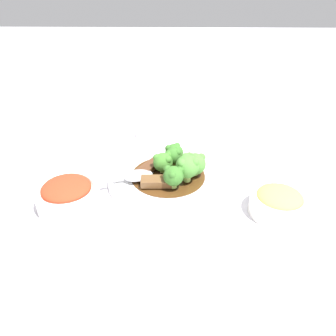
# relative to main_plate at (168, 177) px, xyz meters

# --- Properties ---
(ground_plane) EXTENTS (4.00, 4.00, 0.00)m
(ground_plane) POSITION_rel_main_plate_xyz_m (0.00, 0.00, -0.01)
(ground_plane) COLOR silver
(main_plate) EXTENTS (0.26, 0.26, 0.02)m
(main_plate) POSITION_rel_main_plate_xyz_m (0.00, 0.00, 0.00)
(main_plate) COLOR white
(main_plate) RESTS_ON ground_plane
(beef_strip_0) EXTENTS (0.05, 0.06, 0.02)m
(beef_strip_0) POSITION_rel_main_plate_xyz_m (-0.04, -0.02, 0.02)
(beef_strip_0) COLOR brown
(beef_strip_0) RESTS_ON main_plate
(beef_strip_1) EXTENTS (0.06, 0.07, 0.01)m
(beef_strip_1) POSITION_rel_main_plate_xyz_m (0.04, -0.02, 0.01)
(beef_strip_1) COLOR #56331E
(beef_strip_1) RESTS_ON main_plate
(beef_strip_2) EXTENTS (0.07, 0.03, 0.01)m
(beef_strip_2) POSITION_rel_main_plate_xyz_m (0.02, 0.04, 0.02)
(beef_strip_2) COLOR brown
(beef_strip_2) RESTS_ON main_plate
(broccoli_floret_0) EXTENTS (0.04, 0.04, 0.04)m
(broccoli_floret_0) POSITION_rel_main_plate_xyz_m (-0.01, -0.05, 0.03)
(broccoli_floret_0) COLOR #7FA84C
(broccoli_floret_0) RESTS_ON main_plate
(broccoli_floret_1) EXTENTS (0.04, 0.04, 0.05)m
(broccoli_floret_1) POSITION_rel_main_plate_xyz_m (-0.01, -0.03, 0.04)
(broccoli_floret_1) COLOR #8EB756
(broccoli_floret_1) RESTS_ON main_plate
(broccoli_floret_2) EXTENTS (0.04, 0.04, 0.05)m
(broccoli_floret_2) POSITION_rel_main_plate_xyz_m (-0.01, 0.05, 0.04)
(broccoli_floret_2) COLOR #8EB756
(broccoli_floret_2) RESTS_ON main_plate
(broccoli_floret_3) EXTENTS (0.04, 0.04, 0.04)m
(broccoli_floret_3) POSITION_rel_main_plate_xyz_m (0.01, -0.01, 0.03)
(broccoli_floret_3) COLOR #8EB756
(broccoli_floret_3) RESTS_ON main_plate
(broccoli_floret_4) EXTENTS (0.05, 0.05, 0.06)m
(broccoli_floret_4) POSITION_rel_main_plate_xyz_m (-0.04, 0.02, 0.04)
(broccoli_floret_4) COLOR #8EB756
(broccoli_floret_4) RESTS_ON main_plate
(broccoli_floret_5) EXTENTS (0.05, 0.05, 0.05)m
(broccoli_floret_5) POSITION_rel_main_plate_xyz_m (-0.06, -0.00, 0.04)
(broccoli_floret_5) COLOR #8EB756
(broccoli_floret_5) RESTS_ON main_plate
(serving_spoon) EXTENTS (0.20, 0.08, 0.01)m
(serving_spoon) POSITION_rel_main_plate_xyz_m (0.08, 0.02, 0.02)
(serving_spoon) COLOR #B7B7BC
(serving_spoon) RESTS_ON main_plate
(side_bowl_kimchi) EXTENTS (0.12, 0.12, 0.06)m
(side_bowl_kimchi) POSITION_rel_main_plate_xyz_m (0.19, 0.09, 0.02)
(side_bowl_kimchi) COLOR white
(side_bowl_kimchi) RESTS_ON ground_plane
(side_bowl_appetizer) EXTENTS (0.11, 0.11, 0.05)m
(side_bowl_appetizer) POSITION_rel_main_plate_xyz_m (-0.21, 0.10, 0.02)
(side_bowl_appetizer) COLOR white
(side_bowl_appetizer) RESTS_ON ground_plane
(sauce_dish) EXTENTS (0.08, 0.08, 0.01)m
(sauce_dish) POSITION_rel_main_plate_xyz_m (0.05, -0.22, -0.00)
(sauce_dish) COLOR white
(sauce_dish) RESTS_ON ground_plane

